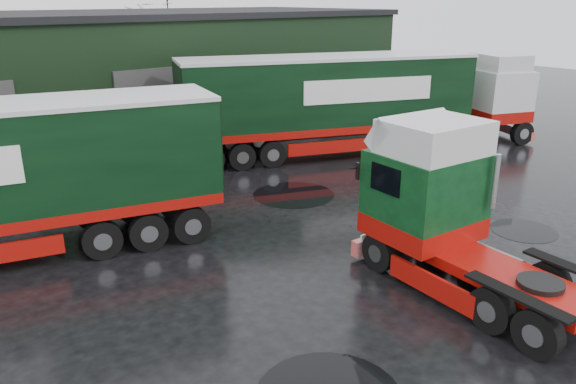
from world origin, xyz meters
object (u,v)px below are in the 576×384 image
(tree_back_b, at_px, (155,43))
(lorry_right, at_px, (328,106))
(hero_tractor, at_px, (485,217))
(wash_bucket, at_px, (437,231))
(warehouse, at_px, (105,74))

(tree_back_b, bearing_deg, lorry_right, -95.39)
(hero_tractor, relative_size, lorry_right, 0.38)
(hero_tractor, distance_m, tree_back_b, 34.01)
(lorry_right, bearing_deg, hero_tractor, -5.45)
(hero_tractor, xyz_separation_m, wash_bucket, (2.28, 2.85, -1.95))
(warehouse, distance_m, lorry_right, 12.57)
(warehouse, relative_size, lorry_right, 1.85)
(warehouse, bearing_deg, wash_bucket, -83.76)
(hero_tractor, height_order, wash_bucket, hero_tractor)
(wash_bucket, relative_size, tree_back_b, 0.04)
(wash_bucket, distance_m, tree_back_b, 30.92)
(hero_tractor, bearing_deg, tree_back_b, 81.04)
(hero_tractor, distance_m, wash_bucket, 4.13)
(lorry_right, height_order, wash_bucket, lorry_right)
(warehouse, xyz_separation_m, hero_tractor, (-0.07, -23.00, -1.07))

